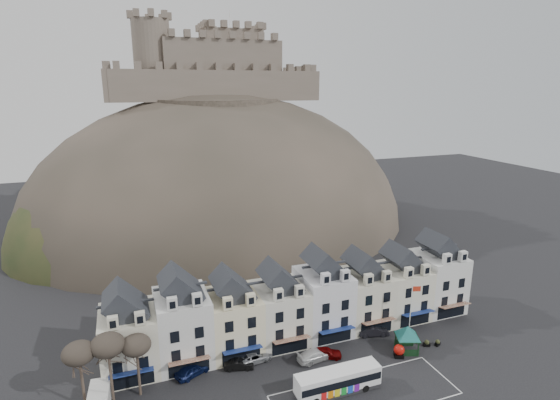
{
  "coord_description": "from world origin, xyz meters",
  "views": [
    {
      "loc": [
        -22.74,
        -36.71,
        35.4
      ],
      "look_at": [
        -0.41,
        24.0,
        18.51
      ],
      "focal_mm": 28.0,
      "sensor_mm": 36.0,
      "label": 1
    }
  ],
  "objects_px": {
    "car_maroon": "(326,353)",
    "car_charcoal": "(373,331)",
    "bus": "(338,380)",
    "car_navy": "(193,369)",
    "car_silver": "(254,357)",
    "bus_shelter": "(408,332)",
    "flagpole": "(411,309)",
    "car_white": "(316,355)",
    "red_buoy": "(399,351)",
    "car_black": "(239,365)"
  },
  "relations": [
    {
      "from": "red_buoy",
      "to": "car_black",
      "type": "bearing_deg",
      "value": 166.83
    },
    {
      "from": "car_navy",
      "to": "car_charcoal",
      "type": "xyz_separation_m",
      "value": [
        26.29,
        0.0,
        -0.03
      ]
    },
    {
      "from": "bus_shelter",
      "to": "car_charcoal",
      "type": "height_order",
      "value": "bus_shelter"
    },
    {
      "from": "car_silver",
      "to": "car_white",
      "type": "height_order",
      "value": "car_white"
    },
    {
      "from": "car_navy",
      "to": "red_buoy",
      "type": "bearing_deg",
      "value": -127.05
    },
    {
      "from": "flagpole",
      "to": "car_charcoal",
      "type": "relative_size",
      "value": 1.9
    },
    {
      "from": "car_maroon",
      "to": "car_charcoal",
      "type": "height_order",
      "value": "car_charcoal"
    },
    {
      "from": "red_buoy",
      "to": "car_charcoal",
      "type": "relative_size",
      "value": 0.39
    },
    {
      "from": "bus_shelter",
      "to": "flagpole",
      "type": "relative_size",
      "value": 0.64
    },
    {
      "from": "bus_shelter",
      "to": "car_silver",
      "type": "bearing_deg",
      "value": -173.06
    },
    {
      "from": "flagpole",
      "to": "car_maroon",
      "type": "relative_size",
      "value": 2.04
    },
    {
      "from": "bus_shelter",
      "to": "red_buoy",
      "type": "xyz_separation_m",
      "value": [
        -1.77,
        -0.76,
        -2.04
      ]
    },
    {
      "from": "bus_shelter",
      "to": "car_black",
      "type": "height_order",
      "value": "bus_shelter"
    },
    {
      "from": "car_black",
      "to": "car_silver",
      "type": "relative_size",
      "value": 0.79
    },
    {
      "from": "red_buoy",
      "to": "car_white",
      "type": "bearing_deg",
      "value": 163.32
    },
    {
      "from": "car_maroon",
      "to": "car_white",
      "type": "bearing_deg",
      "value": 111.21
    },
    {
      "from": "car_navy",
      "to": "bus",
      "type": "bearing_deg",
      "value": -145.13
    },
    {
      "from": "flagpole",
      "to": "car_white",
      "type": "relative_size",
      "value": 1.67
    },
    {
      "from": "flagpole",
      "to": "car_maroon",
      "type": "xyz_separation_m",
      "value": [
        -13.05,
        0.44,
        -4.25
      ]
    },
    {
      "from": "flagpole",
      "to": "car_silver",
      "type": "bearing_deg",
      "value": 172.5
    },
    {
      "from": "red_buoy",
      "to": "car_charcoal",
      "type": "height_order",
      "value": "red_buoy"
    },
    {
      "from": "bus_shelter",
      "to": "car_navy",
      "type": "bearing_deg",
      "value": -169.23
    },
    {
      "from": "car_silver",
      "to": "car_charcoal",
      "type": "height_order",
      "value": "car_charcoal"
    },
    {
      "from": "bus_shelter",
      "to": "car_navy",
      "type": "height_order",
      "value": "bus_shelter"
    },
    {
      "from": "bus_shelter",
      "to": "car_white",
      "type": "xyz_separation_m",
      "value": [
        -12.59,
        2.48,
        -2.2
      ]
    },
    {
      "from": "bus",
      "to": "car_silver",
      "type": "xyz_separation_m",
      "value": [
        -7.59,
        9.15,
        -0.95
      ]
    },
    {
      "from": "bus",
      "to": "car_charcoal",
      "type": "height_order",
      "value": "bus"
    },
    {
      "from": "car_silver",
      "to": "car_maroon",
      "type": "bearing_deg",
      "value": -114.58
    },
    {
      "from": "bus",
      "to": "bus_shelter",
      "type": "distance_m",
      "value": 13.5
    },
    {
      "from": "bus_shelter",
      "to": "car_maroon",
      "type": "xyz_separation_m",
      "value": [
        -11.12,
        2.48,
        -2.22
      ]
    },
    {
      "from": "car_navy",
      "to": "car_black",
      "type": "relative_size",
      "value": 1.2
    },
    {
      "from": "bus",
      "to": "car_navy",
      "type": "xyz_separation_m",
      "value": [
        -15.72,
        9.15,
        -0.85
      ]
    },
    {
      "from": "red_buoy",
      "to": "bus",
      "type": "bearing_deg",
      "value": -162.8
    },
    {
      "from": "bus",
      "to": "car_black",
      "type": "distance_m",
      "value": 13.0
    },
    {
      "from": "car_navy",
      "to": "car_white",
      "type": "height_order",
      "value": "car_navy"
    },
    {
      "from": "car_black",
      "to": "car_white",
      "type": "distance_m",
      "value": 10.26
    },
    {
      "from": "flagpole",
      "to": "car_white",
      "type": "xyz_separation_m",
      "value": [
        -14.53,
        0.44,
        -4.23
      ]
    },
    {
      "from": "car_maroon",
      "to": "bus",
      "type": "bearing_deg",
      "value": -172.8
    },
    {
      "from": "flagpole",
      "to": "car_maroon",
      "type": "height_order",
      "value": "flagpole"
    },
    {
      "from": "bus",
      "to": "car_navy",
      "type": "bearing_deg",
      "value": 149.79
    },
    {
      "from": "car_white",
      "to": "car_silver",
      "type": "bearing_deg",
      "value": 64.6
    },
    {
      "from": "car_silver",
      "to": "car_charcoal",
      "type": "bearing_deg",
      "value": -99.46
    },
    {
      "from": "bus_shelter",
      "to": "car_silver",
      "type": "relative_size",
      "value": 1.15
    },
    {
      "from": "car_white",
      "to": "red_buoy",
      "type": "bearing_deg",
      "value": -114.24
    },
    {
      "from": "red_buoy",
      "to": "car_black",
      "type": "relative_size",
      "value": 0.47
    },
    {
      "from": "car_silver",
      "to": "car_charcoal",
      "type": "distance_m",
      "value": 18.16
    },
    {
      "from": "car_white",
      "to": "car_black",
      "type": "bearing_deg",
      "value": 73.14
    },
    {
      "from": "bus_shelter",
      "to": "car_white",
      "type": "relative_size",
      "value": 1.08
    },
    {
      "from": "car_silver",
      "to": "car_white",
      "type": "bearing_deg",
      "value": -117.29
    },
    {
      "from": "car_silver",
      "to": "red_buoy",
      "type": "bearing_deg",
      "value": -116.62
    }
  ]
}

